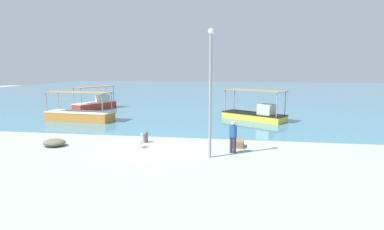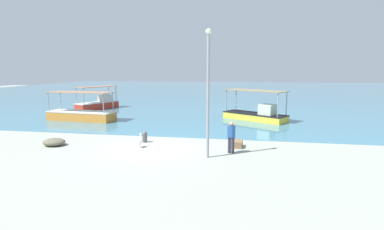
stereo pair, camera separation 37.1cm
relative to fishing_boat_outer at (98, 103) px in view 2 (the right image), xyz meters
name	(u,v)px [view 2 (the right image)]	position (x,y,z in m)	size (l,w,h in m)	color
ground	(149,149)	(11.07, -15.69, -0.62)	(120.00, 120.00, 0.00)	#969C8F
harbor_water	(220,90)	(11.07, 32.31, -0.62)	(110.00, 90.00, 0.00)	teal
fishing_boat_outer	(98,103)	(0.00, 0.00, 0.00)	(3.40, 5.19, 2.51)	red
fishing_boat_near_left	(81,114)	(2.33, -7.63, -0.07)	(6.01, 2.36, 2.47)	orange
fishing_boat_far_left	(256,114)	(17.30, -4.97, -0.04)	(5.66, 4.61, 2.61)	gold
pelican	(140,141)	(10.46, -15.49, -0.24)	(0.30, 0.80, 0.80)	#E0997A
lamp_post	(208,87)	(14.48, -16.77, 2.89)	(0.28, 0.28, 6.29)	gray
mooring_bollard	(145,136)	(10.34, -14.27, -0.26)	(0.31, 0.31, 0.68)	#47474C
fisherman_standing	(231,136)	(15.60, -15.77, 0.29)	(0.40, 0.22, 1.69)	#2F2D3F
net_pile	(54,142)	(5.40, -15.95, -0.41)	(1.29, 1.10, 0.42)	#635E4B
cargo_crate	(237,144)	(15.88, -14.44, -0.44)	(0.87, 0.58, 0.37)	olive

